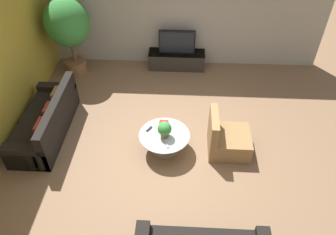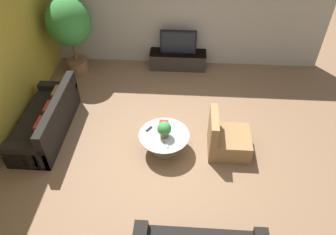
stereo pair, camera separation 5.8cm
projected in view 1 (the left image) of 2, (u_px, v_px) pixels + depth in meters
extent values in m
plane|color=brown|center=(170.00, 147.00, 6.57)|extent=(24.00, 24.00, 0.00)
cube|color=#A39E93|center=(177.00, 8.00, 8.01)|extent=(7.40, 0.12, 3.00)
cube|color=#2D2823|center=(177.00, 60.00, 8.62)|extent=(1.44, 0.48, 0.44)
cube|color=#2D2823|center=(177.00, 53.00, 8.49)|extent=(1.47, 0.50, 0.02)
cube|color=black|center=(177.00, 42.00, 8.27)|extent=(0.92, 0.08, 0.62)
cube|color=black|center=(177.00, 43.00, 8.24)|extent=(0.85, 0.00, 0.56)
cube|color=black|center=(177.00, 52.00, 8.47)|extent=(0.28, 0.13, 0.02)
cylinder|color=#756656|center=(164.00, 149.00, 6.51)|extent=(0.54, 0.54, 0.02)
cylinder|color=#756656|center=(164.00, 142.00, 6.39)|extent=(0.10, 0.10, 0.39)
cylinder|color=#A8B2B7|center=(164.00, 135.00, 6.26)|extent=(0.98, 0.98, 0.02)
cube|color=black|center=(45.00, 125.00, 6.75)|extent=(0.84, 2.10, 0.42)
cube|color=black|center=(57.00, 110.00, 6.46)|extent=(0.16, 2.10, 0.42)
cube|color=black|center=(58.00, 94.00, 7.42)|extent=(0.84, 0.20, 0.54)
cube|color=black|center=(27.00, 158.00, 6.00)|extent=(0.84, 0.20, 0.54)
cube|color=olive|center=(57.00, 96.00, 6.88)|extent=(0.14, 0.34, 0.31)
cube|color=#B23328|center=(50.00, 112.00, 6.50)|extent=(0.14, 0.33, 0.31)
cube|color=#B23328|center=(41.00, 129.00, 6.12)|extent=(0.14, 0.35, 0.32)
cube|color=olive|center=(229.00, 142.00, 6.39)|extent=(0.80, 0.76, 0.40)
cube|color=olive|center=(214.00, 125.00, 6.12)|extent=(0.14, 0.76, 0.46)
cylinder|color=brown|center=(77.00, 67.00, 8.44)|extent=(0.50, 0.50, 0.36)
cylinder|color=brown|center=(74.00, 53.00, 8.16)|extent=(0.08, 0.08, 0.46)
ellipsoid|color=#337F38|center=(67.00, 23.00, 7.63)|extent=(1.06, 1.06, 1.14)
cylinder|color=brown|center=(165.00, 135.00, 6.20)|extent=(0.16, 0.16, 0.08)
sphere|color=#337F38|center=(165.00, 129.00, 6.09)|extent=(0.27, 0.27, 0.27)
cube|color=gold|center=(163.00, 125.00, 6.43)|extent=(0.17, 0.23, 0.03)
cube|color=#A32823|center=(164.00, 124.00, 6.42)|extent=(0.18, 0.21, 0.02)
cube|color=black|center=(149.00, 129.00, 6.35)|extent=(0.12, 0.16, 0.02)
cube|color=gray|center=(167.00, 145.00, 6.04)|extent=(0.10, 0.16, 0.02)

